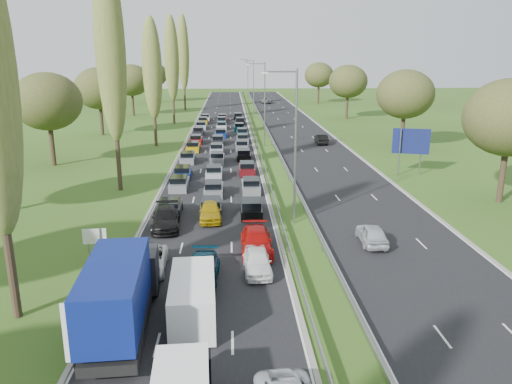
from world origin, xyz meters
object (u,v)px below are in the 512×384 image
object	(u,v)px
near_car_3	(166,218)
white_van_rear	(193,296)
blue_lorry	(120,293)
info_sign	(95,240)
direction_sign	(411,143)
near_car_2	(148,261)

from	to	relation	value
near_car_3	white_van_rear	world-z (taller)	white_van_rear
blue_lorry	white_van_rear	bearing A→B (deg)	14.99
info_sign	direction_sign	xyz separation A→B (m)	(28.80, 22.53, 2.20)
near_car_3	info_sign	distance (m)	7.15
blue_lorry	direction_sign	size ratio (longest dim) A/B	1.75
info_sign	direction_sign	distance (m)	36.63
near_car_3	blue_lorry	world-z (taller)	blue_lorry
near_car_3	info_sign	size ratio (longest dim) A/B	2.48
white_van_rear	direction_sign	size ratio (longest dim) A/B	1.08
near_car_2	info_sign	distance (m)	4.36
blue_lorry	white_van_rear	distance (m)	3.65
info_sign	blue_lorry	bearing A→B (deg)	-68.35
blue_lorry	near_car_3	bearing A→B (deg)	85.35
near_car_3	white_van_rear	size ratio (longest dim) A/B	0.93
near_car_2	direction_sign	xyz separation A→B (m)	(25.05, 24.63, 2.89)
near_car_3	direction_sign	distance (m)	30.07
near_car_2	direction_sign	bearing A→B (deg)	42.74
near_car_2	direction_sign	distance (m)	35.25
near_car_2	blue_lorry	xyz separation A→B (m)	(-0.19, -6.88, 1.32)
info_sign	near_car_2	bearing A→B (deg)	-29.19
near_car_2	info_sign	bearing A→B (deg)	149.04
near_car_3	blue_lorry	bearing A→B (deg)	-95.59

